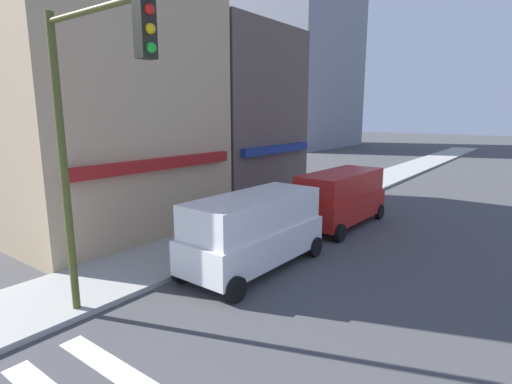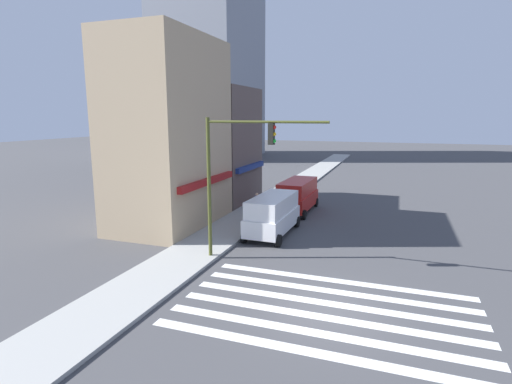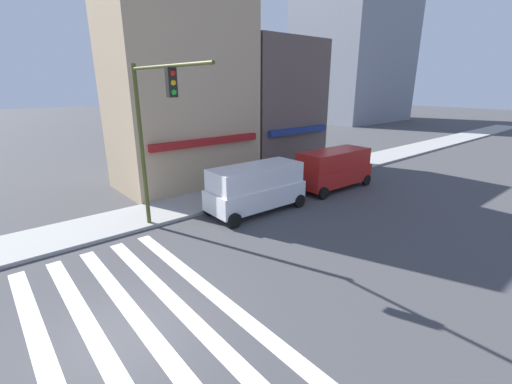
{
  "view_description": "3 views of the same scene",
  "coord_description": "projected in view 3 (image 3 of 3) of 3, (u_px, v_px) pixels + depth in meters",
  "views": [
    {
      "loc": [
        -1.03,
        -2.48,
        4.79
      ],
      "look_at": [
        10.24,
        6.0,
        2.0
      ],
      "focal_mm": 28.0,
      "sensor_mm": 36.0,
      "label": 1
    },
    {
      "loc": [
        -13.53,
        -2.09,
        6.94
      ],
      "look_at": [
        3.52,
        4.0,
        3.5
      ],
      "focal_mm": 28.0,
      "sensor_mm": 36.0,
      "label": 2
    },
    {
      "loc": [
        -2.02,
        -7.67,
        6.14
      ],
      "look_at": [
        8.41,
        4.7,
        1.0
      ],
      "focal_mm": 24.0,
      "sensor_mm": 36.0,
      "label": 3
    }
  ],
  "objects": [
    {
      "name": "crosswalk_stripes",
      "position": [
        123.0,
        337.0,
        8.69
      ],
      "size": [
        6.05,
        10.8,
        0.01
      ],
      "color": "silver",
      "rests_on": "ground_plane"
    },
    {
      "name": "van_white",
      "position": [
        256.0,
        186.0,
        16.89
      ],
      "size": [
        5.04,
        2.22,
        2.34
      ],
      "rotation": [
        0.0,
        0.0,
        -0.02
      ],
      "color": "white",
      "rests_on": "ground_plane"
    },
    {
      "name": "van_red",
      "position": [
        334.0,
        168.0,
        20.67
      ],
      "size": [
        5.05,
        2.22,
        2.34
      ],
      "rotation": [
        0.0,
        0.0,
        -0.03
      ],
      "color": "#B21E19",
      "rests_on": "ground_plane"
    },
    {
      "name": "pedestrian_blue_shirt",
      "position": [
        270.0,
        174.0,
        20.0
      ],
      "size": [
        0.32,
        0.32,
        1.77
      ],
      "rotation": [
        0.0,
        0.0,
        3.41
      ],
      "color": "#23232D",
      "rests_on": "sidewalk_left"
    },
    {
      "name": "ground_plane",
      "position": [
        123.0,
        337.0,
        8.69
      ],
      "size": [
        200.0,
        200.0,
        0.0
      ],
      "primitive_type": "plane",
      "color": "#424244"
    },
    {
      "name": "sidewalk_left",
      "position": [
        57.0,
        237.0,
        14.13
      ],
      "size": [
        120.0,
        3.0,
        0.15
      ],
      "color": "#9E9E99",
      "rests_on": "ground_plane"
    },
    {
      "name": "traffic_signal",
      "position": [
        152.0,
        122.0,
        13.12
      ],
      "size": [
        0.32,
        5.78,
        6.9
      ],
      "color": "#474C1E",
      "rests_on": "ground_plane"
    },
    {
      "name": "storefront_row",
      "position": [
        222.0,
        96.0,
        22.32
      ],
      "size": [
        14.86,
        5.3,
        11.75
      ],
      "color": "tan",
      "rests_on": "ground_plane"
    }
  ]
}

